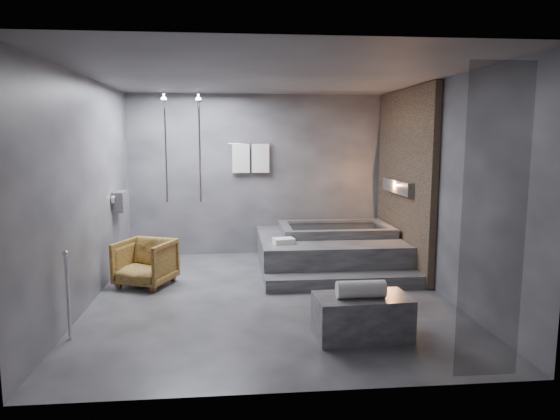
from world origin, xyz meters
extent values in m
plane|color=#2E2E30|center=(0.00, 0.00, 0.00)|extent=(5.00, 5.00, 0.00)
cube|color=#4D4D4F|center=(0.00, 0.00, 2.80)|extent=(4.50, 5.00, 0.04)
cube|color=#38383D|center=(0.00, 2.50, 1.40)|extent=(4.50, 0.04, 2.80)
cube|color=#38383D|center=(0.00, -2.50, 1.40)|extent=(4.50, 0.04, 2.80)
cube|color=#38383D|center=(-2.25, 0.00, 1.40)|extent=(0.04, 5.00, 2.80)
cube|color=#38383D|center=(2.25, 0.00, 1.40)|extent=(0.04, 5.00, 2.80)
cube|color=#917255|center=(2.19, 1.25, 1.40)|extent=(0.10, 2.40, 2.78)
cube|color=#FF9938|center=(2.11, 1.25, 1.30)|extent=(0.14, 1.20, 0.20)
cube|color=gray|center=(-2.16, 1.40, 1.10)|extent=(0.16, 0.42, 0.30)
imported|color=beige|center=(-2.15, 1.30, 1.05)|extent=(0.08, 0.08, 0.21)
imported|color=beige|center=(-2.15, 1.50, 1.03)|extent=(0.07, 0.07, 0.15)
cylinder|color=silver|center=(-1.00, 2.05, 1.90)|extent=(0.04, 0.04, 1.80)
cylinder|color=silver|center=(-1.55, 2.05, 1.90)|extent=(0.04, 0.04, 1.80)
cylinder|color=silver|center=(-0.15, 2.44, 1.95)|extent=(0.75, 0.02, 0.02)
cube|color=white|center=(-0.32, 2.42, 1.70)|extent=(0.30, 0.06, 0.50)
cube|color=white|center=(0.02, 2.42, 1.70)|extent=(0.30, 0.06, 0.50)
cylinder|color=silver|center=(-2.15, -1.20, 0.45)|extent=(0.04, 0.04, 0.90)
cube|color=black|center=(1.65, -2.45, 1.35)|extent=(0.55, 0.01, 2.60)
cube|color=#333336|center=(1.05, 1.45, 0.25)|extent=(2.20, 2.00, 0.50)
cube|color=#333336|center=(1.05, 0.27, 0.09)|extent=(2.20, 0.36, 0.18)
cube|color=#38383A|center=(0.85, -1.42, 0.22)|extent=(1.00, 0.58, 0.44)
imported|color=#4A3212|center=(-1.70, 0.67, 0.32)|extent=(0.91, 0.92, 0.65)
cylinder|color=white|center=(0.82, -1.47, 0.53)|extent=(0.50, 0.18, 0.18)
cube|color=white|center=(0.27, 0.92, 0.54)|extent=(0.34, 0.27, 0.08)
camera|label=1|loc=(-0.46, -6.27, 2.05)|focal=32.00mm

